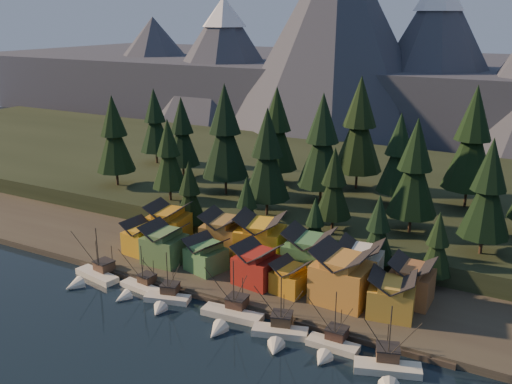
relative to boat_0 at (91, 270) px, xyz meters
The scene contains 44 objects.
ground 34.96m from the boat_0, 18.37° to the right, with size 500.00×500.00×0.00m, color black.
shore_strip 44.05m from the boat_0, 41.23° to the left, with size 400.00×50.00×1.50m, color #363027.
hillside 85.67m from the boat_0, 67.27° to the left, with size 420.00×100.00×6.00m, color black.
dock 33.61m from the boat_0, ahead, with size 80.00×4.00×1.00m, color #41382E.
mountain_ridge 206.02m from the boat_0, 81.88° to the left, with size 560.00×190.00×90.00m.
boat_0 is the anchor object (origin of this frame).
boat_1 11.80m from the boat_0, ahead, with size 10.01×10.72×10.51m.
boat_2 19.75m from the boat_0, ahead, with size 9.55×10.08×11.19m.
boat_3 33.91m from the boat_0, ahead, with size 12.13×13.07×12.37m.
boat_4 44.55m from the boat_0, ahead, with size 10.42×10.99×12.13m.
boat_5 53.83m from the boat_0, ahead, with size 9.06×9.86×11.38m.
boat_6 64.21m from the boat_0, ahead, with size 11.17×11.70×12.43m.
house_front_0 14.40m from the boat_0, 79.04° to the left, with size 8.22×7.84×7.59m.
house_front_1 16.18m from the boat_0, 51.00° to the left, with size 8.31×7.98×8.60m.
house_front_2 24.15m from the boat_0, 33.35° to the left, with size 8.85×8.89×7.08m.
house_front_3 35.11m from the boat_0, 21.61° to the left, with size 8.97×8.64×8.20m.
house_front_4 42.08m from the boat_0, 17.44° to the left, with size 7.06×7.48×6.34m.
house_front_5 52.25m from the boat_0, 15.51° to the left, with size 10.81×9.94×10.79m.
house_front_6 61.35m from the boat_0, 12.48° to the left, with size 9.09×8.73×7.98m.
house_back_0 22.49m from the boat_0, 79.84° to the left, with size 9.73×9.43×9.55m.
house_back_1 29.54m from the boat_0, 50.66° to the left, with size 9.58×9.67×9.64m.
house_back_2 36.41m from the boat_0, 39.93° to the left, with size 11.62×11.00×10.55m.
house_back_3 45.66m from the boat_0, 28.57° to the left, with size 10.25×9.27×9.80m.
house_back_4 55.61m from the boat_0, 23.76° to the left, with size 9.20×8.91×9.11m.
house_back_5 64.86m from the boat_0, 17.77° to the left, with size 7.67×7.77×8.60m.
tree_hill_0 53.29m from the boat_0, 125.17° to the left, with size 11.22×11.22×26.15m.
tree_hill_1 61.86m from the boat_0, 106.51° to the left, with size 10.50×10.50×24.47m.
tree_hill_2 40.79m from the boat_0, 100.55° to the left, with size 9.46×9.46×22.03m.
tree_hill_3 53.12m from the boat_0, 86.37° to the left, with size 13.02×13.02×30.32m.
tree_hill_4 67.73m from the boat_0, 80.16° to the left, with size 12.16×12.16×28.32m.
tree_hill_5 47.97m from the boat_0, 61.58° to the left, with size 11.46×11.46×26.70m.
tree_hill_6 64.38m from the boat_0, 61.68° to the left, with size 12.44×12.44×28.98m.
tree_hill_7 55.73m from the boat_0, 43.42° to the left, with size 8.40×8.40×19.57m.
tree_hill_8 78.93m from the boat_0, 52.33° to the left, with size 10.47×10.47×24.39m.
tree_hill_9 72.81m from the boat_0, 38.61° to the left, with size 11.34×11.34×26.41m.
tree_hill_10 95.79m from the boat_0, 47.56° to the left, with size 13.43×13.43×31.28m.
tree_hill_11 82.89m from the boat_0, 28.75° to the left, with size 10.56×10.56×24.60m.
tree_hill_15 81.13m from the boat_0, 65.00° to the left, with size 13.65×13.65×31.80m.
tree_hill_16 77.49m from the boat_0, 117.51° to the left, with size 10.65×10.65×24.80m.
tree_shore_0 30.90m from the boat_0, 80.02° to the left, with size 8.00×8.00×18.63m.
tree_shore_1 36.85m from the boat_0, 53.96° to the left, with size 7.29×7.29×16.97m.
tree_shore_2 48.42m from the boat_0, 37.28° to the left, with size 6.26×6.26×14.57m.
tree_shore_3 60.25m from the boat_0, 29.11° to the left, with size 7.41×7.41×17.27m.
tree_shore_4 70.79m from the boat_0, 24.35° to the left, with size 6.73×6.73×15.67m.
Camera 1 is at (49.29, -68.15, 53.66)m, focal length 40.00 mm.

